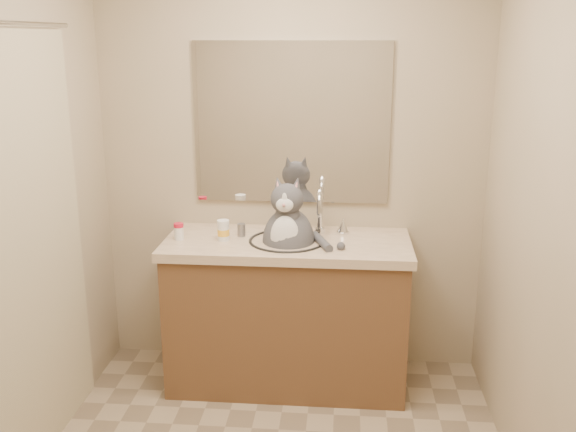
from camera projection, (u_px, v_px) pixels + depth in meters
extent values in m
cube|color=tan|center=(292.00, 167.00, 3.68)|extent=(2.20, 0.01, 2.40)
cube|color=tan|center=(188.00, 411.00, 1.27)|extent=(2.20, 0.01, 2.40)
cube|color=tan|center=(560.00, 237.00, 2.38)|extent=(0.01, 2.50, 2.40)
cube|color=brown|center=(287.00, 316.00, 3.61)|extent=(1.30, 0.55, 0.80)
cube|color=beige|center=(287.00, 244.00, 3.50)|extent=(1.34, 0.59, 0.05)
torus|color=black|center=(287.00, 241.00, 3.47)|extent=(0.42, 0.42, 0.02)
ellipsoid|color=white|center=(287.00, 254.00, 3.49)|extent=(0.40, 0.40, 0.15)
cylinder|color=silver|center=(320.00, 216.00, 3.60)|extent=(0.03, 0.03, 0.18)
torus|color=silver|center=(320.00, 203.00, 3.51)|extent=(0.03, 0.16, 0.16)
cone|color=silver|center=(343.00, 225.00, 3.60)|extent=(0.06, 0.06, 0.08)
cube|color=white|center=(292.00, 123.00, 3.59)|extent=(1.10, 0.02, 0.90)
cube|color=#BAAD8D|center=(22.00, 262.00, 2.71)|extent=(0.01, 1.20, 1.90)
ellipsoid|color=#4D4E53|center=(289.00, 243.00, 3.48)|extent=(0.31, 0.34, 0.39)
ellipsoid|color=silver|center=(285.00, 238.00, 3.37)|extent=(0.16, 0.10, 0.24)
ellipsoid|color=#4D4E53|center=(287.00, 199.00, 3.37)|extent=(0.19, 0.17, 0.17)
ellipsoid|color=silver|center=(285.00, 205.00, 3.31)|extent=(0.09, 0.05, 0.07)
sphere|color=#D88C8C|center=(284.00, 205.00, 3.29)|extent=(0.02, 0.02, 0.02)
cone|color=#4D4E53|center=(278.00, 184.00, 3.37)|extent=(0.08, 0.07, 0.08)
cone|color=#4D4E53|center=(297.00, 184.00, 3.36)|extent=(0.08, 0.07, 0.08)
cylinder|color=#4D4E53|center=(322.00, 242.00, 3.41)|extent=(0.13, 0.26, 0.04)
cylinder|color=white|center=(179.00, 233.00, 3.49)|extent=(0.06, 0.06, 0.07)
cylinder|color=red|center=(179.00, 225.00, 3.48)|extent=(0.06, 0.06, 0.02)
cylinder|color=white|center=(223.00, 232.00, 3.48)|extent=(0.08, 0.08, 0.09)
cylinder|color=yellow|center=(223.00, 232.00, 3.48)|extent=(0.08, 0.08, 0.04)
cylinder|color=white|center=(223.00, 222.00, 3.46)|extent=(0.08, 0.08, 0.02)
cylinder|color=slate|center=(241.00, 230.00, 3.55)|extent=(0.06, 0.06, 0.07)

